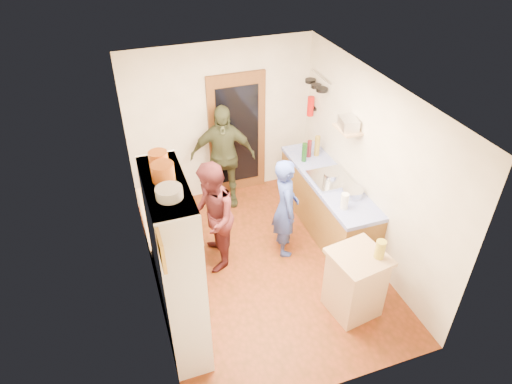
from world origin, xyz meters
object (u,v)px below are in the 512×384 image
person_back (224,157)px  person_hob (288,208)px  right_counter_base (326,205)px  hutch_body (177,268)px  island_base (355,284)px  person_left (214,216)px

person_back → person_hob: bearing=-56.8°
right_counter_base → hutch_body: bearing=-152.5°
island_base → person_back: (-0.86, 2.76, 0.45)m
hutch_body → right_counter_base: hutch_body is taller
right_counter_base → person_hob: (-0.78, -0.30, 0.34)m
island_base → person_hob: 1.39m
hutch_body → person_hob: (1.72, 1.00, -0.34)m
right_counter_base → person_left: (-1.81, -0.18, 0.39)m
island_base → person_back: bearing=107.4°
right_counter_base → island_base: size_ratio=2.56×
person_left → person_back: size_ratio=0.92×
hutch_body → island_base: (2.08, -0.31, -0.67)m
person_hob → person_left: (-1.03, 0.12, 0.05)m
right_counter_base → island_base: island_base is taller
person_back → person_left: bearing=-97.5°
island_base → person_hob: size_ratio=0.57×
hutch_body → person_left: size_ratio=1.36×
right_counter_base → person_back: (-1.28, 1.15, 0.46)m
person_hob → person_back: (-0.50, 1.45, 0.12)m
hutch_body → right_counter_base: (2.50, 1.30, -0.68)m
right_counter_base → person_left: size_ratio=1.36×
island_base → hutch_body: bearing=171.6°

